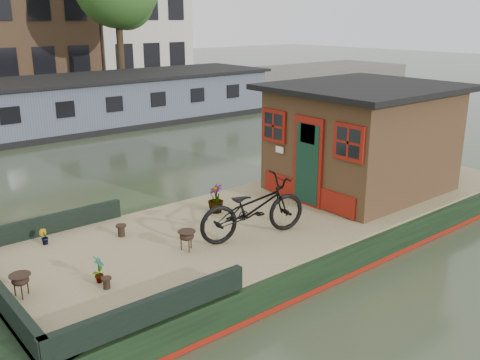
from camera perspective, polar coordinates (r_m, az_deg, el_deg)
ground at (r=11.51m, az=5.50°, el=-6.11°), size 120.00×120.00×0.00m
houseboat_hull at (r=10.57m, az=0.37°, el=-6.58°), size 14.01×4.02×0.60m
houseboat_deck at (r=11.28m, az=5.59°, el=-3.19°), size 11.80×3.80×0.05m
bow_bulwark at (r=8.66m, az=-19.25°, el=-9.15°), size 3.00×4.00×0.35m
cabin at (r=12.52m, az=12.90°, el=4.48°), size 4.00×3.50×2.42m
bicycle at (r=9.65m, az=1.39°, el=-3.00°), size 2.21×1.13×1.11m
potted_plant_a at (r=8.41m, az=-14.84°, el=-9.19°), size 0.27×0.28×0.44m
potted_plant_b at (r=10.07m, az=-20.18°, el=-5.72°), size 0.20×0.20×0.28m
potted_plant_d at (r=10.94m, az=-2.60°, el=-1.98°), size 0.40×0.40×0.59m
brazier_front at (r=9.27m, az=-5.68°, el=-6.45°), size 0.37×0.37×0.36m
brazier_rear at (r=8.39m, az=-22.32°, el=-10.37°), size 0.37×0.37×0.35m
bollard_port at (r=10.05m, az=-12.55°, el=-5.28°), size 0.19×0.19×0.22m
bollard_stbd at (r=8.27m, az=-14.05°, el=-10.61°), size 0.16×0.16×0.18m
far_houseboat at (r=23.00m, az=-19.96°, el=7.17°), size 20.40×4.40×2.11m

